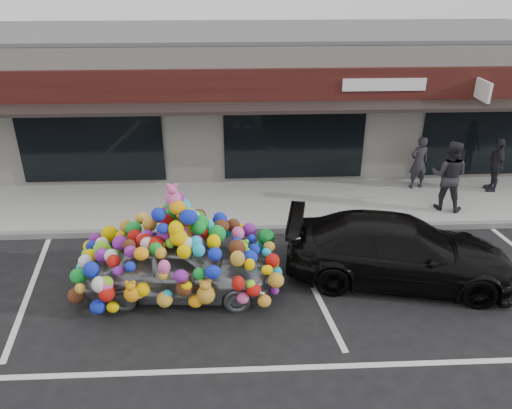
{
  "coord_description": "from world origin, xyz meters",
  "views": [
    {
      "loc": [
        1.18,
        -8.73,
        6.24
      ],
      "look_at": [
        1.66,
        1.4,
        1.34
      ],
      "focal_mm": 35.0,
      "sensor_mm": 36.0,
      "label": 1
    }
  ],
  "objects_px": {
    "toy_car": "(179,258)",
    "pedestrian_a": "(419,163)",
    "pedestrian_c": "(496,165)",
    "pedestrian_b": "(449,176)",
    "black_sedan": "(399,251)"
  },
  "relations": [
    {
      "from": "toy_car",
      "to": "pedestrian_a",
      "type": "relative_size",
      "value": 2.62
    },
    {
      "from": "toy_car",
      "to": "pedestrian_c",
      "type": "height_order",
      "value": "toy_car"
    },
    {
      "from": "pedestrian_b",
      "to": "black_sedan",
      "type": "bearing_deg",
      "value": 79.85
    },
    {
      "from": "pedestrian_a",
      "to": "pedestrian_b",
      "type": "relative_size",
      "value": 0.83
    },
    {
      "from": "pedestrian_a",
      "to": "toy_car",
      "type": "bearing_deg",
      "value": 25.43
    },
    {
      "from": "pedestrian_c",
      "to": "toy_car",
      "type": "bearing_deg",
      "value": -54.95
    },
    {
      "from": "toy_car",
      "to": "pedestrian_b",
      "type": "xyz_separation_m",
      "value": [
        6.93,
        3.35,
        0.31
      ]
    },
    {
      "from": "toy_car",
      "to": "black_sedan",
      "type": "xyz_separation_m",
      "value": [
        4.68,
        0.27,
        -0.1
      ]
    },
    {
      "from": "black_sedan",
      "to": "pedestrian_c",
      "type": "distance_m",
      "value": 5.94
    },
    {
      "from": "toy_car",
      "to": "black_sedan",
      "type": "relative_size",
      "value": 0.87
    },
    {
      "from": "toy_car",
      "to": "black_sedan",
      "type": "height_order",
      "value": "toy_car"
    },
    {
      "from": "pedestrian_a",
      "to": "pedestrian_c",
      "type": "height_order",
      "value": "pedestrian_c"
    },
    {
      "from": "pedestrian_a",
      "to": "pedestrian_c",
      "type": "bearing_deg",
      "value": 162.19
    },
    {
      "from": "pedestrian_c",
      "to": "pedestrian_b",
      "type": "bearing_deg",
      "value": -50.71
    },
    {
      "from": "black_sedan",
      "to": "pedestrian_b",
      "type": "bearing_deg",
      "value": -24.91
    }
  ]
}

